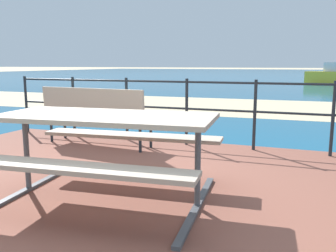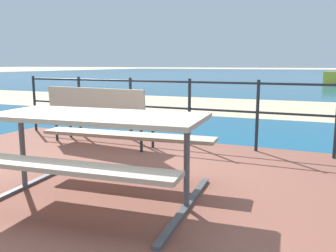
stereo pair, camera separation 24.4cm
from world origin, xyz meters
The scene contains 7 objects.
ground_plane centered at (0.00, 0.00, 0.00)m, with size 240.00×240.00×0.00m, color beige.
patio_paving centered at (0.00, 0.00, 0.03)m, with size 6.40×5.20×0.06m, color brown.
sea_water centered at (0.00, 40.00, 0.01)m, with size 90.00×90.00×0.01m, color #145B84.
beach_strip centered at (0.00, 7.99, 0.01)m, with size 54.00×4.58×0.01m, color beige.
picnic_table centered at (0.02, 0.01, 0.65)m, with size 1.99×1.64×0.76m.
park_bench centered at (-1.21, 1.81, 0.57)m, with size 1.77×0.57×0.85m.
railing_fence centered at (0.00, 2.36, 0.66)m, with size 5.94×0.04×0.98m.
Camera 1 is at (1.60, -2.68, 1.24)m, focal length 38.73 mm.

